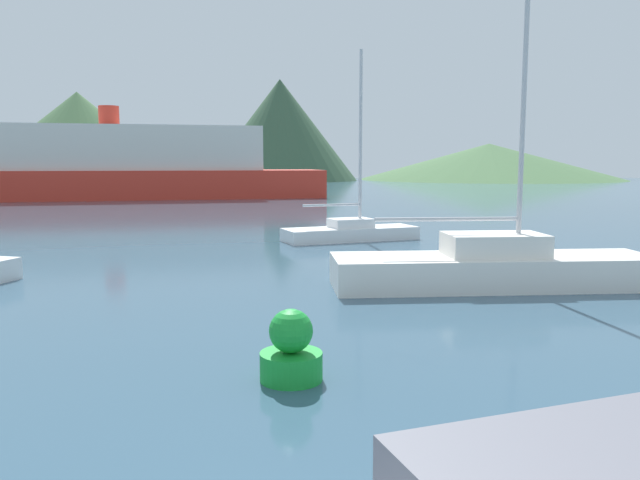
{
  "coord_description": "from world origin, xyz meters",
  "views": [
    {
      "loc": [
        0.7,
        -0.63,
        3.03
      ],
      "look_at": [
        0.84,
        14.0,
        1.2
      ],
      "focal_mm": 35.0,
      "sensor_mm": 36.0,
      "label": 1
    }
  ],
  "objects_px": {
    "sailboat_inner": "(351,231)",
    "sailboat_middle": "(494,267)",
    "ferry_distant": "(111,167)",
    "buoy_marker": "(291,351)"
  },
  "relations": [
    {
      "from": "sailboat_inner",
      "to": "sailboat_middle",
      "type": "distance_m",
      "value": 9.69
    },
    {
      "from": "sailboat_inner",
      "to": "sailboat_middle",
      "type": "bearing_deg",
      "value": -93.55
    },
    {
      "from": "sailboat_inner",
      "to": "buoy_marker",
      "type": "xyz_separation_m",
      "value": [
        -1.75,
        -15.73,
        0.04
      ]
    },
    {
      "from": "ferry_distant",
      "to": "sailboat_inner",
      "type": "bearing_deg",
      "value": -69.01
    },
    {
      "from": "sailboat_middle",
      "to": "buoy_marker",
      "type": "relative_size",
      "value": 7.86
    },
    {
      "from": "sailboat_middle",
      "to": "ferry_distant",
      "type": "distance_m",
      "value": 42.94
    },
    {
      "from": "sailboat_middle",
      "to": "buoy_marker",
      "type": "height_order",
      "value": "sailboat_middle"
    },
    {
      "from": "sailboat_inner",
      "to": "ferry_distant",
      "type": "xyz_separation_m",
      "value": [
        -18.3,
        28.03,
        2.26
      ]
    },
    {
      "from": "sailboat_middle",
      "to": "ferry_distant",
      "type": "height_order",
      "value": "ferry_distant"
    },
    {
      "from": "sailboat_middle",
      "to": "sailboat_inner",
      "type": "bearing_deg",
      "value": 103.75
    }
  ]
}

